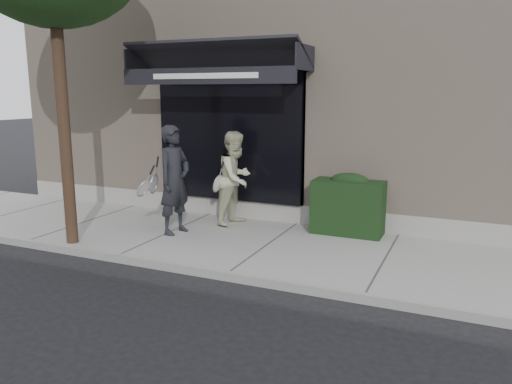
% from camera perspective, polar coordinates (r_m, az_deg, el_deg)
% --- Properties ---
extents(ground, '(80.00, 80.00, 0.00)m').
position_cam_1_polar(ground, '(8.78, 1.42, -6.68)').
color(ground, black).
rests_on(ground, ground).
extents(sidewalk, '(20.00, 3.00, 0.12)m').
position_cam_1_polar(sidewalk, '(8.76, 1.42, -6.31)').
color(sidewalk, gray).
rests_on(sidewalk, ground).
extents(curb, '(20.00, 0.10, 0.14)m').
position_cam_1_polar(curb, '(7.43, -3.19, -9.55)').
color(curb, gray).
rests_on(curb, ground).
extents(building_facade, '(14.30, 8.04, 5.64)m').
position_cam_1_polar(building_facade, '(13.07, 9.90, 11.27)').
color(building_facade, tan).
rests_on(building_facade, ground).
extents(hedge, '(1.30, 0.70, 1.14)m').
position_cam_1_polar(hedge, '(9.44, 10.55, -1.45)').
color(hedge, black).
rests_on(hedge, sidewalk).
extents(pedestrian_front, '(0.82, 0.95, 2.02)m').
position_cam_1_polar(pedestrian_front, '(9.31, -9.30, 1.36)').
color(pedestrian_front, black).
rests_on(pedestrian_front, sidewalk).
extents(pedestrian_back, '(0.86, 1.02, 1.85)m').
position_cam_1_polar(pedestrian_back, '(9.87, -2.31, 1.60)').
color(pedestrian_back, beige).
rests_on(pedestrian_back, sidewalk).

